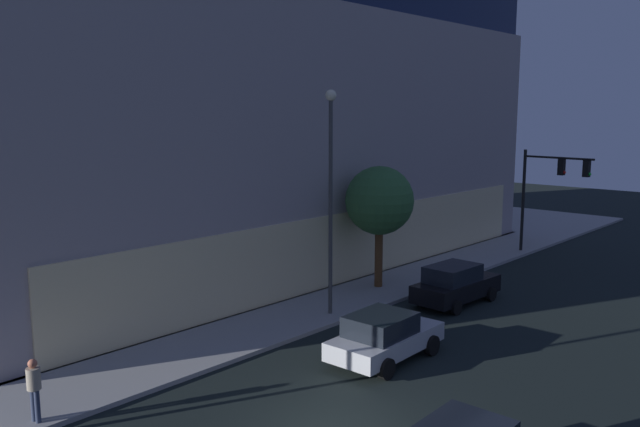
{
  "coord_description": "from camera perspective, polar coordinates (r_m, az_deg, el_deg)",
  "views": [
    {
      "loc": [
        -11.72,
        -10.21,
        8.12
      ],
      "look_at": [
        4.68,
        4.77,
        4.65
      ],
      "focal_mm": 36.11,
      "sensor_mm": 36.0,
      "label": 1
    }
  ],
  "objects": [
    {
      "name": "modern_building",
      "position": [
        37.6,
        -9.16,
        7.99
      ],
      "size": [
        34.61,
        20.68,
        15.39
      ],
      "color": "#4C4C51",
      "rests_on": "ground"
    },
    {
      "name": "street_lamp_sidewalk",
      "position": [
        25.12,
        0.94,
        3.2
      ],
      "size": [
        0.44,
        0.44,
        8.87
      ],
      "color": "#414141",
      "rests_on": "sidewalk_corner"
    },
    {
      "name": "sidewalk_tree",
      "position": [
        29.49,
        5.29,
        1.1
      ],
      "size": [
        3.15,
        3.15,
        5.61
      ],
      "color": "brown",
      "rests_on": "sidewalk_corner"
    },
    {
      "name": "car_silver",
      "position": [
        21.73,
        5.72,
        -10.77
      ],
      "size": [
        4.4,
        2.25,
        1.63
      ],
      "color": "#B7BABF",
      "rests_on": "ground"
    },
    {
      "name": "car_black",
      "position": [
        28.33,
        11.9,
        -6.14
      ],
      "size": [
        4.54,
        2.13,
        1.74
      ],
      "color": "black",
      "rests_on": "ground"
    },
    {
      "name": "pedestrian_waiting",
      "position": [
        18.75,
        -24.02,
        -13.68
      ],
      "size": [
        0.36,
        0.36,
        1.71
      ],
      "color": "#2D3851",
      "rests_on": "sidewalk_corner"
    },
    {
      "name": "traffic_light_far_corner",
      "position": [
        38.37,
        19.66,
        2.71
      ],
      "size": [
        0.59,
        4.14,
        5.91
      ],
      "color": "black",
      "rests_on": "sidewalk_corner"
    }
  ]
}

